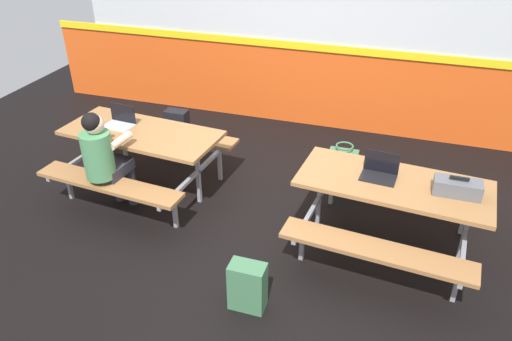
{
  "coord_description": "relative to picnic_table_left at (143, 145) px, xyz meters",
  "views": [
    {
      "loc": [
        1.34,
        -3.96,
        3.11
      ],
      "look_at": [
        0.0,
        0.14,
        0.55
      ],
      "focal_mm": 34.63,
      "sensor_mm": 36.0,
      "label": 1
    }
  ],
  "objects": [
    {
      "name": "backpack_dark",
      "position": [
        1.69,
        -1.37,
        -0.36
      ],
      "size": [
        0.3,
        0.22,
        0.44
      ],
      "color": "#3F724C",
      "rests_on": "ground"
    },
    {
      "name": "accent_backdrop",
      "position": [
        1.35,
        2.34,
        0.67
      ],
      "size": [
        8.0,
        0.14,
        2.6
      ],
      "color": "#E55119",
      "rests_on": "ground"
    },
    {
      "name": "laptop_dark",
      "position": [
        2.56,
        -0.16,
        0.21
      ],
      "size": [
        0.34,
        0.25,
        0.22
      ],
      "color": "black",
      "rests_on": "picnic_table_right"
    },
    {
      "name": "ground_plane",
      "position": [
        1.35,
        -0.25,
        -0.58
      ],
      "size": [
        10.0,
        10.0,
        0.02
      ],
      "primitive_type": "cube",
      "color": "black"
    },
    {
      "name": "toolbox_grey",
      "position": [
        3.23,
        -0.26,
        0.24
      ],
      "size": [
        0.4,
        0.18,
        0.18
      ],
      "color": "#595B60",
      "rests_on": "picnic_table_right"
    },
    {
      "name": "picnic_table_right",
      "position": [
        2.71,
        -0.21,
        0.0
      ],
      "size": [
        1.78,
        1.69,
        0.74
      ],
      "color": "#9E6B3D",
      "rests_on": "ground"
    },
    {
      "name": "tote_bag_bright",
      "position": [
        2.1,
        0.96,
        -0.38
      ],
      "size": [
        0.34,
        0.21,
        0.43
      ],
      "color": "#3F724C",
      "rests_on": "ground"
    },
    {
      "name": "picnic_table_left",
      "position": [
        0.0,
        0.0,
        0.0
      ],
      "size": [
        1.78,
        1.69,
        0.74
      ],
      "color": "#9E6B3D",
      "rests_on": "ground"
    },
    {
      "name": "student_nearer",
      "position": [
        -0.12,
        -0.55,
        0.13
      ],
      "size": [
        0.39,
        0.53,
        1.21
      ],
      "color": "#2D2D38",
      "rests_on": "ground"
    },
    {
      "name": "satchel_spare",
      "position": [
        -0.2,
        1.24,
        -0.36
      ],
      "size": [
        0.3,
        0.22,
        0.44
      ],
      "color": "black",
      "rests_on": "ground"
    },
    {
      "name": "laptop_silver",
      "position": [
        -0.29,
        0.06,
        0.21
      ],
      "size": [
        0.34,
        0.25,
        0.22
      ],
      "color": "silver",
      "rests_on": "picnic_table_left"
    }
  ]
}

